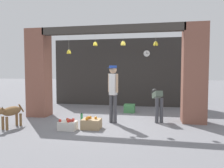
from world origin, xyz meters
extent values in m
plane|color=slate|center=(0.00, 0.00, 0.00)|extent=(60.00, 60.00, 0.00)
cube|color=#2D2B28|center=(0.00, 3.07, 1.51)|extent=(6.46, 0.12, 3.01)
cube|color=brown|center=(-2.58, 0.30, 1.51)|extent=(0.70, 0.60, 3.01)
cube|color=brown|center=(2.58, 0.30, 1.51)|extent=(0.70, 0.60, 3.01)
cube|color=#3D3833|center=(0.00, 0.12, 2.89)|extent=(4.56, 0.24, 0.24)
cylinder|color=#B2AD99|center=(-1.40, 0.17, 2.52)|extent=(0.01, 0.01, 0.49)
ellipsoid|color=yellow|center=(-1.36, 0.17, 2.21)|extent=(0.10, 0.05, 0.15)
ellipsoid|color=yellow|center=(-1.39, 0.20, 2.21)|extent=(0.07, 0.10, 0.16)
ellipsoid|color=yellow|center=(-1.43, 0.19, 2.21)|extent=(0.09, 0.08, 0.16)
ellipsoid|color=yellow|center=(-1.43, 0.14, 2.21)|extent=(0.09, 0.08, 0.16)
ellipsoid|color=yellow|center=(-1.39, 0.13, 2.21)|extent=(0.07, 0.10, 0.16)
cylinder|color=#B2AD99|center=(-0.47, 0.09, 2.64)|extent=(0.01, 0.01, 0.26)
ellipsoid|color=yellow|center=(-0.44, 0.09, 2.44)|extent=(0.09, 0.05, 0.15)
ellipsoid|color=yellow|center=(-0.46, 0.12, 2.44)|extent=(0.07, 0.09, 0.15)
ellipsoid|color=yellow|center=(-0.50, 0.11, 2.44)|extent=(0.09, 0.08, 0.15)
ellipsoid|color=yellow|center=(-0.50, 0.06, 2.44)|extent=(0.09, 0.08, 0.15)
ellipsoid|color=yellow|center=(-0.46, 0.05, 2.44)|extent=(0.07, 0.09, 0.15)
cylinder|color=#B2AD99|center=(0.42, 0.14, 2.65)|extent=(0.01, 0.01, 0.25)
ellipsoid|color=yellow|center=(0.46, 0.14, 2.45)|extent=(0.10, 0.06, 0.16)
ellipsoid|color=yellow|center=(0.44, 0.17, 2.45)|extent=(0.09, 0.10, 0.17)
ellipsoid|color=yellow|center=(0.41, 0.17, 2.45)|extent=(0.07, 0.10, 0.16)
ellipsoid|color=yellow|center=(0.38, 0.15, 2.45)|extent=(0.10, 0.08, 0.17)
ellipsoid|color=yellow|center=(0.38, 0.12, 2.45)|extent=(0.10, 0.08, 0.17)
ellipsoid|color=yellow|center=(0.41, 0.10, 2.45)|extent=(0.07, 0.10, 0.16)
ellipsoid|color=yellow|center=(0.44, 0.10, 2.45)|extent=(0.09, 0.10, 0.17)
cylinder|color=#B2AD99|center=(1.42, 0.10, 2.62)|extent=(0.01, 0.01, 0.30)
ellipsoid|color=yellow|center=(1.46, 0.10, 2.41)|extent=(0.10, 0.05, 0.15)
ellipsoid|color=yellow|center=(1.44, 0.13, 2.41)|extent=(0.08, 0.09, 0.16)
ellipsoid|color=yellow|center=(1.40, 0.13, 2.41)|extent=(0.08, 0.09, 0.16)
ellipsoid|color=yellow|center=(1.38, 0.10, 2.41)|extent=(0.10, 0.05, 0.15)
ellipsoid|color=yellow|center=(1.40, 0.07, 2.41)|extent=(0.08, 0.09, 0.16)
ellipsoid|color=yellow|center=(1.44, 0.07, 2.41)|extent=(0.08, 0.09, 0.16)
ellipsoid|color=brown|center=(-2.51, -1.33, 0.47)|extent=(0.37, 0.67, 0.25)
cylinder|color=brown|center=(-2.48, -1.58, 0.18)|extent=(0.07, 0.07, 0.36)
cylinder|color=brown|center=(-2.63, -1.55, 0.18)|extent=(0.07, 0.07, 0.36)
cylinder|color=brown|center=(-2.39, -1.11, 0.18)|extent=(0.07, 0.07, 0.36)
cylinder|color=brown|center=(-2.53, -1.08, 0.18)|extent=(0.07, 0.07, 0.36)
ellipsoid|color=brown|center=(-2.58, -1.67, 0.53)|extent=(0.20, 0.26, 0.17)
cone|color=brown|center=(-2.53, -1.68, 0.62)|extent=(0.06, 0.06, 0.07)
cone|color=brown|center=(-2.63, -1.66, 0.62)|extent=(0.06, 0.06, 0.07)
cylinder|color=brown|center=(-2.44, -0.99, 0.49)|extent=(0.08, 0.20, 0.26)
cylinder|color=#424247|center=(0.23, -0.26, 0.43)|extent=(0.11, 0.11, 0.86)
cylinder|color=#424247|center=(0.10, -0.21, 0.43)|extent=(0.11, 0.11, 0.86)
cube|color=white|center=(0.17, -0.23, 1.18)|extent=(0.25, 0.23, 0.64)
cylinder|color=tan|center=(0.30, -0.28, 1.22)|extent=(0.06, 0.06, 0.57)
cylinder|color=tan|center=(0.04, -0.19, 1.22)|extent=(0.06, 0.06, 0.57)
sphere|color=tan|center=(0.17, -0.23, 1.61)|extent=(0.22, 0.22, 0.22)
cylinder|color=#234299|center=(0.17, -0.23, 1.71)|extent=(0.23, 0.23, 0.08)
cube|color=#234299|center=(0.13, -0.34, 1.67)|extent=(0.22, 0.18, 0.01)
cylinder|color=#424247|center=(1.48, 0.00, 0.38)|extent=(0.11, 0.11, 0.76)
cylinder|color=#424247|center=(1.62, 0.03, 0.38)|extent=(0.11, 0.11, 0.76)
cube|color=#4C5B4C|center=(1.49, 0.27, 0.83)|extent=(0.35, 0.60, 0.30)
sphere|color=black|center=(1.40, 0.61, 0.90)|extent=(0.18, 0.18, 0.18)
cube|color=tan|center=(-0.29, -1.01, 0.13)|extent=(0.51, 0.40, 0.27)
sphere|color=orange|center=(-0.18, -0.97, 0.30)|extent=(0.08, 0.08, 0.08)
sphere|color=orange|center=(-0.40, -1.04, 0.30)|extent=(0.08, 0.08, 0.08)
sphere|color=orange|center=(-0.38, -0.97, 0.30)|extent=(0.08, 0.08, 0.08)
sphere|color=orange|center=(-0.38, -1.15, 0.30)|extent=(0.08, 0.08, 0.08)
sphere|color=orange|center=(-0.34, -0.94, 0.30)|extent=(0.08, 0.08, 0.08)
cube|color=silver|center=(-0.88, -1.26, 0.12)|extent=(0.46, 0.32, 0.23)
sphere|color=red|center=(-0.82, -1.35, 0.27)|extent=(0.08, 0.08, 0.08)
sphere|color=red|center=(-0.80, -1.28, 0.27)|extent=(0.08, 0.08, 0.08)
sphere|color=red|center=(-0.82, -1.25, 0.27)|extent=(0.08, 0.08, 0.08)
sphere|color=red|center=(-0.74, -1.25, 0.27)|extent=(0.08, 0.08, 0.08)
sphere|color=red|center=(-1.07, -1.33, 0.27)|extent=(0.08, 0.08, 0.08)
sphere|color=#99B238|center=(-0.83, -1.33, 0.27)|extent=(0.08, 0.08, 0.08)
sphere|color=red|center=(-0.76, -1.16, 0.27)|extent=(0.08, 0.08, 0.08)
sphere|color=red|center=(-0.92, -1.17, 0.27)|extent=(0.08, 0.08, 0.08)
cube|color=#42844C|center=(0.47, 1.52, 0.15)|extent=(0.40, 0.39, 0.31)
cylinder|color=#38934C|center=(-0.81, -0.31, 0.13)|extent=(0.07, 0.07, 0.26)
cylinder|color=black|center=(-0.81, -0.31, 0.28)|extent=(0.04, 0.04, 0.03)
cylinder|color=black|center=(1.04, 3.00, 2.33)|extent=(0.29, 0.01, 0.29)
cylinder|color=white|center=(1.04, 2.99, 2.33)|extent=(0.28, 0.02, 0.28)
cube|color=black|center=(1.04, 2.98, 2.36)|extent=(0.01, 0.01, 0.08)
cube|color=black|center=(1.09, 2.98, 2.33)|extent=(0.11, 0.01, 0.01)
camera|label=1|loc=(1.41, -6.70, 1.61)|focal=35.00mm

